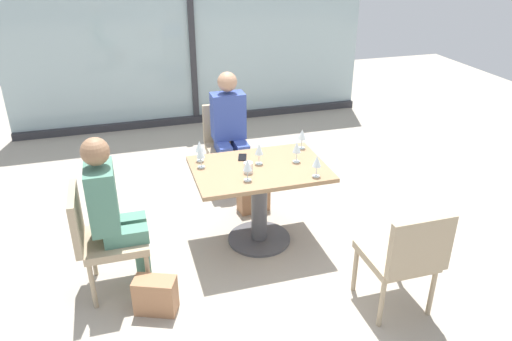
% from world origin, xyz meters
% --- Properties ---
extents(ground_plane, '(12.00, 12.00, 0.00)m').
position_xyz_m(ground_plane, '(0.00, 0.00, 0.00)').
color(ground_plane, '#A89E8E').
extents(window_wall_backdrop, '(4.96, 0.10, 2.70)m').
position_xyz_m(window_wall_backdrop, '(0.00, 3.20, 1.21)').
color(window_wall_backdrop, '#9FB7BC').
rests_on(window_wall_backdrop, ground_plane).
extents(dining_table_main, '(1.12, 0.78, 0.73)m').
position_xyz_m(dining_table_main, '(0.00, 0.00, 0.52)').
color(dining_table_main, '#997551').
rests_on(dining_table_main, ground_plane).
extents(chair_near_window, '(0.46, 0.51, 0.87)m').
position_xyz_m(chair_near_window, '(0.00, 1.17, 0.50)').
color(chair_near_window, tan).
rests_on(chair_near_window, ground_plane).
extents(chair_side_end, '(0.50, 0.46, 0.87)m').
position_xyz_m(chair_side_end, '(-1.32, -0.30, 0.50)').
color(chair_side_end, tan).
rests_on(chair_side_end, ground_plane).
extents(chair_front_right, '(0.46, 0.50, 0.87)m').
position_xyz_m(chair_front_right, '(0.70, -1.17, 0.50)').
color(chair_front_right, tan).
rests_on(chair_front_right, ground_plane).
extents(person_near_window, '(0.34, 0.39, 1.26)m').
position_xyz_m(person_near_window, '(-0.00, 1.06, 0.70)').
color(person_near_window, '#384C9E').
rests_on(person_near_window, ground_plane).
extents(person_side_end, '(0.39, 0.34, 1.26)m').
position_xyz_m(person_side_end, '(-1.21, -0.30, 0.70)').
color(person_side_end, '#4C7F6B').
rests_on(person_side_end, ground_plane).
extents(wine_glass_0, '(0.07, 0.07, 0.18)m').
position_xyz_m(wine_glass_0, '(-0.47, 0.14, 0.86)').
color(wine_glass_0, silver).
rests_on(wine_glass_0, dining_table_main).
extents(wine_glass_1, '(0.07, 0.07, 0.18)m').
position_xyz_m(wine_glass_1, '(0.02, 0.06, 0.86)').
color(wine_glass_1, silver).
rests_on(wine_glass_1, dining_table_main).
extents(wine_glass_2, '(0.07, 0.07, 0.18)m').
position_xyz_m(wine_glass_2, '(0.48, 0.27, 0.86)').
color(wine_glass_2, silver).
rests_on(wine_glass_2, dining_table_main).
extents(wine_glass_3, '(0.07, 0.07, 0.18)m').
position_xyz_m(wine_glass_3, '(-0.16, -0.21, 0.86)').
color(wine_glass_3, silver).
rests_on(wine_glass_3, dining_table_main).
extents(wine_glass_4, '(0.07, 0.07, 0.18)m').
position_xyz_m(wine_glass_4, '(0.33, 0.01, 0.86)').
color(wine_glass_4, silver).
rests_on(wine_glass_4, dining_table_main).
extents(wine_glass_5, '(0.07, 0.07, 0.18)m').
position_xyz_m(wine_glass_5, '(0.39, -0.30, 0.86)').
color(wine_glass_5, silver).
rests_on(wine_glass_5, dining_table_main).
extents(wine_glass_6, '(0.07, 0.07, 0.18)m').
position_xyz_m(wine_glass_6, '(-0.45, 0.26, 0.86)').
color(wine_glass_6, silver).
rests_on(wine_glass_6, dining_table_main).
extents(coffee_cup, '(0.08, 0.08, 0.09)m').
position_xyz_m(coffee_cup, '(-0.12, -0.07, 0.78)').
color(coffee_cup, white).
rests_on(coffee_cup, dining_table_main).
extents(cell_phone_on_table, '(0.11, 0.16, 0.01)m').
position_xyz_m(cell_phone_on_table, '(-0.09, 0.22, 0.73)').
color(cell_phone_on_table, black).
rests_on(cell_phone_on_table, dining_table_main).
extents(handbag_0, '(0.32, 0.19, 0.28)m').
position_xyz_m(handbag_0, '(0.10, 0.53, 0.14)').
color(handbag_0, '#A3704C').
rests_on(handbag_0, ground_plane).
extents(handbag_1, '(0.34, 0.26, 0.28)m').
position_xyz_m(handbag_1, '(-0.99, -0.67, 0.14)').
color(handbag_1, '#A3704C').
rests_on(handbag_1, ground_plane).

